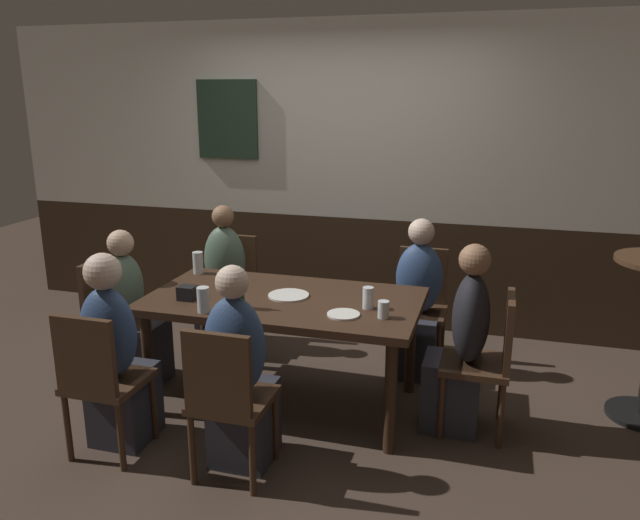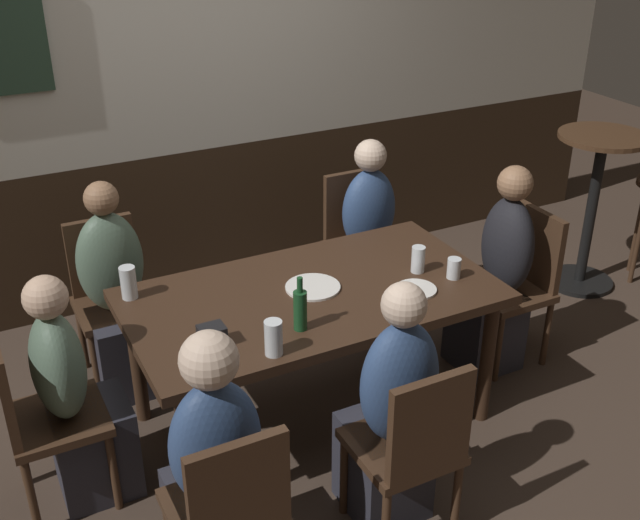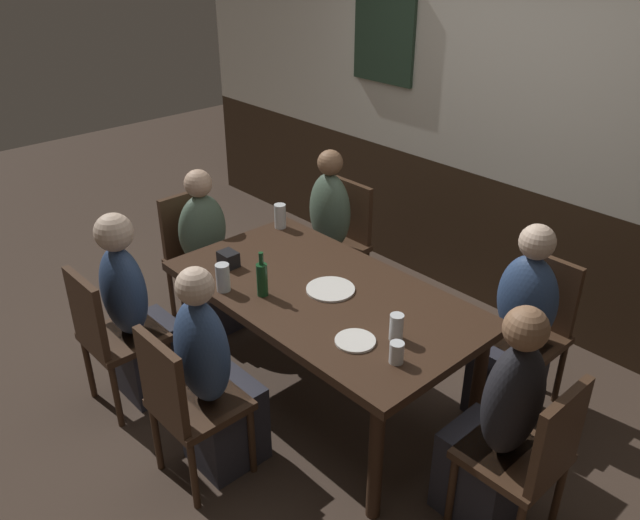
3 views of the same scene
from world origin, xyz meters
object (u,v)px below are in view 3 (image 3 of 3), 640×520
(beer_bottle_green, at_px, (262,278))
(chair_right_far, at_px, (532,324))
(person_left_near, at_px, (136,321))
(beer_glass_tall, at_px, (396,354))
(pint_glass_stout, at_px, (280,218))
(person_head_west, at_px, (209,263))
(chair_left_far, at_px, (341,236))
(dining_table, at_px, (323,303))
(condiment_caddy, at_px, (228,259))
(person_head_east, at_px, (497,435))
(person_left_far, at_px, (325,244))
(pint_glass_amber, at_px, (396,328))
(plate_white_small, at_px, (355,341))
(beer_glass_half, at_px, (223,279))
(chair_mid_near, at_px, (185,400))
(chair_left_near, at_px, (110,332))
(plate_white_large, at_px, (330,289))
(person_right_far, at_px, (516,338))
(person_mid_near, at_px, (214,387))
(chair_head_west, at_px, (196,250))
(chair_head_east, at_px, (529,454))

(beer_bottle_green, bearing_deg, chair_right_far, 50.45)
(person_left_near, relative_size, beer_glass_tall, 11.41)
(pint_glass_stout, bearing_deg, person_head_west, -135.67)
(chair_left_far, relative_size, pint_glass_stout, 5.55)
(dining_table, distance_m, beer_glass_tall, 0.72)
(condiment_caddy, bearing_deg, dining_table, 20.41)
(condiment_caddy, bearing_deg, person_head_east, 7.13)
(person_left_far, height_order, beer_bottle_green, person_left_far)
(pint_glass_amber, xyz_separation_m, plate_white_small, (-0.11, -0.16, -0.05))
(pint_glass_stout, bearing_deg, dining_table, -23.76)
(chair_right_far, relative_size, person_head_east, 0.75)
(person_left_near, distance_m, beer_glass_half, 0.61)
(chair_left_far, relative_size, chair_mid_near, 1.00)
(dining_table, xyz_separation_m, beer_glass_tall, (0.68, -0.19, 0.12))
(condiment_caddy, bearing_deg, chair_left_near, -106.21)
(plate_white_large, bearing_deg, person_head_west, -178.42)
(beer_bottle_green, height_order, condiment_caddy, beer_bottle_green)
(dining_table, bearing_deg, condiment_caddy, -159.59)
(chair_left_far, bearing_deg, pint_glass_amber, -35.33)
(dining_table, distance_m, plate_white_large, 0.09)
(dining_table, distance_m, pint_glass_amber, 0.58)
(person_head_east, relative_size, person_right_far, 1.02)
(chair_right_far, xyz_separation_m, plate_white_large, (-0.75, -0.86, 0.25))
(person_mid_near, bearing_deg, pint_glass_stout, 125.93)
(person_head_east, distance_m, beer_bottle_green, 1.38)
(beer_glass_tall, bearing_deg, pint_glass_amber, 131.91)
(person_left_far, bearing_deg, chair_left_near, -90.00)
(beer_glass_half, distance_m, pint_glass_stout, 0.84)
(chair_head_west, bearing_deg, plate_white_large, 1.38)
(chair_head_west, height_order, beer_glass_half, beer_glass_half)
(person_right_far, bearing_deg, beer_glass_tall, -95.41)
(person_head_west, xyz_separation_m, condiment_caddy, (0.55, -0.21, 0.32))
(chair_head_east, bearing_deg, chair_head_west, 180.00)
(chair_left_far, bearing_deg, person_left_far, -90.00)
(dining_table, relative_size, plate_white_large, 6.61)
(chair_left_near, bearing_deg, person_left_near, 90.00)
(dining_table, bearing_deg, beer_bottle_green, -125.14)
(person_left_far, relative_size, pint_glass_stout, 7.34)
(chair_mid_near, bearing_deg, plate_white_large, 88.60)
(person_head_west, bearing_deg, dining_table, 0.00)
(chair_head_west, height_order, person_left_near, person_left_near)
(person_head_west, height_order, pint_glass_stout, person_head_west)
(person_head_east, bearing_deg, pint_glass_stout, 169.83)
(person_right_far, distance_m, beer_glass_half, 1.63)
(beer_glass_tall, xyz_separation_m, beer_bottle_green, (-0.87, -0.08, 0.06))
(beer_glass_half, bearing_deg, chair_left_near, -128.59)
(chair_mid_near, bearing_deg, chair_right_far, 66.67)
(plate_white_small, bearing_deg, chair_head_east, 14.10)
(dining_table, bearing_deg, beer_glass_tall, -15.24)
(person_left_far, xyz_separation_m, plate_white_large, (0.79, -0.70, 0.26))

